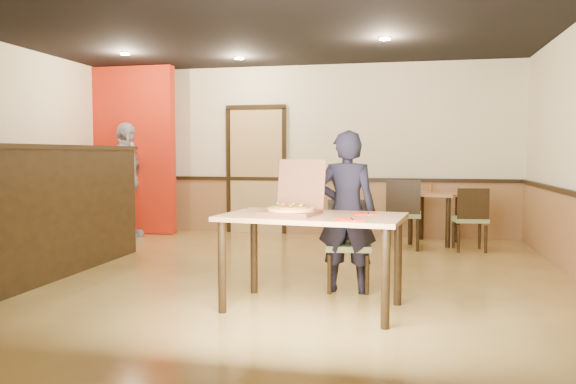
% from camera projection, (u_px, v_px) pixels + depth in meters
% --- Properties ---
extents(floor, '(7.00, 7.00, 0.00)m').
position_uv_depth(floor, '(245.00, 279.00, 6.02)').
color(floor, tan).
rests_on(floor, ground).
extents(ceiling, '(7.00, 7.00, 0.00)m').
position_uv_depth(ceiling, '(243.00, 14.00, 5.83)').
color(ceiling, black).
rests_on(ceiling, wall_back).
extents(wall_back, '(7.00, 0.00, 7.00)m').
position_uv_depth(wall_back, '(303.00, 150.00, 9.34)').
color(wall_back, beige).
rests_on(wall_back, floor).
extents(wainscot_back, '(7.00, 0.04, 0.90)m').
position_uv_depth(wainscot_back, '(303.00, 207.00, 9.38)').
color(wainscot_back, olive).
rests_on(wainscot_back, floor).
extents(chair_rail_back, '(7.00, 0.06, 0.06)m').
position_uv_depth(chair_rail_back, '(303.00, 179.00, 9.33)').
color(chair_rail_back, black).
rests_on(chair_rail_back, wall_back).
extents(back_door, '(0.90, 0.06, 2.10)m').
position_uv_depth(back_door, '(256.00, 171.00, 9.49)').
color(back_door, tan).
rests_on(back_door, wall_back).
extents(booth_partition, '(0.20, 3.10, 1.44)m').
position_uv_depth(booth_partition, '(65.00, 209.00, 6.19)').
color(booth_partition, black).
rests_on(booth_partition, floor).
extents(red_accent_panel, '(1.60, 0.20, 2.78)m').
position_uv_depth(red_accent_panel, '(129.00, 150.00, 9.45)').
color(red_accent_panel, red).
rests_on(red_accent_panel, floor).
extents(spot_a, '(0.14, 0.14, 0.02)m').
position_uv_depth(spot_a, '(125.00, 54.00, 8.06)').
color(spot_a, '#FFD5B2').
rests_on(spot_a, ceiling).
extents(spot_b, '(0.14, 0.14, 0.02)m').
position_uv_depth(spot_b, '(239.00, 58.00, 8.43)').
color(spot_b, '#FFD5B2').
rests_on(spot_b, ceiling).
extents(spot_c, '(0.14, 0.14, 0.02)m').
position_uv_depth(spot_c, '(385.00, 39.00, 7.01)').
color(spot_c, '#FFD5B2').
rests_on(spot_c, ceiling).
extents(main_table, '(1.63, 1.05, 0.82)m').
position_uv_depth(main_table, '(312.00, 227.00, 4.84)').
color(main_table, '#B47C4B').
rests_on(main_table, floor).
extents(diner_chair, '(0.48, 0.48, 0.88)m').
position_uv_depth(diner_chair, '(348.00, 241.00, 5.60)').
color(diner_chair, olive).
rests_on(diner_chair, floor).
extents(side_chair_left, '(0.50, 0.50, 0.98)m').
position_uv_depth(side_chair_left, '(403.00, 211.00, 7.87)').
color(side_chair_left, olive).
rests_on(side_chair_left, floor).
extents(side_chair_right, '(0.48, 0.48, 0.88)m').
position_uv_depth(side_chair_right, '(471.00, 217.00, 7.69)').
color(side_chair_right, olive).
rests_on(side_chair_right, floor).
extents(side_table, '(0.90, 0.90, 0.76)m').
position_uv_depth(side_table, '(434.00, 204.00, 8.38)').
color(side_table, '#B47C4B').
rests_on(side_table, floor).
extents(diner, '(0.58, 0.38, 1.57)m').
position_uv_depth(diner, '(347.00, 212.00, 5.43)').
color(diner, black).
rests_on(diner, floor).
extents(passerby, '(0.48, 1.09, 1.84)m').
position_uv_depth(passerby, '(126.00, 180.00, 8.90)').
color(passerby, '#9B99A1').
rests_on(passerby, floor).
extents(pizza_box, '(0.53, 0.59, 0.47)m').
position_uv_depth(pizza_box, '(293.00, 207.00, 4.89)').
color(pizza_box, brown).
rests_on(pizza_box, main_table).
extents(pizza, '(0.50, 0.50, 0.03)m').
position_uv_depth(pizza, '(291.00, 209.00, 4.84)').
color(pizza, '#E79D54').
rests_on(pizza, pizza_box).
extents(napkin_near, '(0.27, 0.27, 0.01)m').
position_uv_depth(napkin_near, '(349.00, 220.00, 4.45)').
color(napkin_near, red).
rests_on(napkin_near, main_table).
extents(napkin_far, '(0.24, 0.24, 0.01)m').
position_uv_depth(napkin_far, '(365.00, 213.00, 4.91)').
color(napkin_far, red).
rests_on(napkin_far, main_table).
extents(condiment, '(0.06, 0.06, 0.15)m').
position_uv_depth(condiment, '(430.00, 188.00, 8.30)').
color(condiment, '#974A1B').
rests_on(condiment, side_table).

